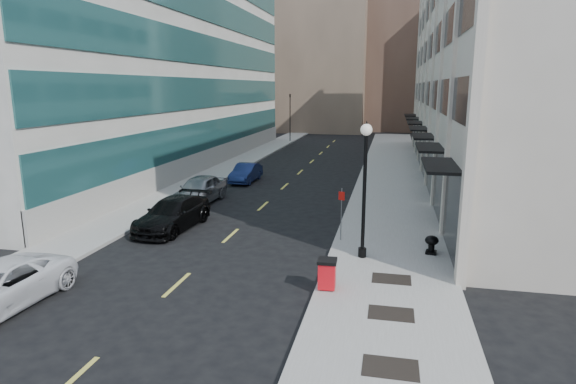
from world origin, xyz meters
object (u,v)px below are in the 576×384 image
at_px(car_silver_sedan, 200,189).
at_px(traffic_signal, 290,97).
at_px(trash_bin, 327,273).
at_px(urn_planter, 432,243).
at_px(lamppost, 365,179).
at_px(car_blue_sedan, 246,173).
at_px(sign_post, 341,207).
at_px(car_black_pickup, 173,214).

bearing_deg(car_silver_sedan, traffic_signal, 95.09).
xyz_separation_m(trash_bin, urn_planter, (3.81, 4.47, -0.10)).
xyz_separation_m(trash_bin, lamppost, (1.00, 3.47, 2.70)).
height_order(car_silver_sedan, urn_planter, car_silver_sedan).
xyz_separation_m(car_blue_sedan, sign_post, (8.50, -13.01, 1.02)).
distance_m(trash_bin, urn_planter, 5.88).
bearing_deg(car_blue_sedan, sign_post, -55.69).
relative_size(car_silver_sedan, trash_bin, 4.63).
relative_size(trash_bin, lamppost, 0.19).
distance_m(traffic_signal, urn_planter, 43.90).
relative_size(traffic_signal, car_blue_sedan, 1.67).
height_order(traffic_signal, car_black_pickup, traffic_signal).
height_order(car_blue_sedan, urn_planter, car_blue_sedan).
bearing_deg(car_silver_sedan, trash_bin, -48.13).
relative_size(car_black_pickup, car_silver_sedan, 1.08).
distance_m(car_black_pickup, sign_post, 8.57).
bearing_deg(urn_planter, car_blue_sedan, 131.46).
xyz_separation_m(car_silver_sedan, lamppost, (10.42, -8.05, 2.59)).
xyz_separation_m(traffic_signal, lamppost, (11.90, -42.05, -2.29)).
relative_size(trash_bin, urn_planter, 1.37).
xyz_separation_m(car_blue_sedan, trash_bin, (8.60, -18.53, 0.04)).
height_order(car_silver_sedan, lamppost, lamppost).
height_order(car_blue_sedan, trash_bin, car_blue_sedan).
bearing_deg(car_blue_sedan, car_black_pickup, -88.84).
distance_m(car_black_pickup, lamppost, 10.28).
height_order(trash_bin, lamppost, lamppost).
xyz_separation_m(lamppost, sign_post, (-1.10, 2.04, -1.72)).
distance_m(traffic_signal, lamppost, 43.76).
height_order(car_black_pickup, car_blue_sedan, car_black_pickup).
relative_size(trash_bin, sign_post, 0.44).
bearing_deg(lamppost, sign_post, 118.32).
xyz_separation_m(sign_post, urn_planter, (3.91, -1.04, -1.09)).
height_order(car_blue_sedan, sign_post, sign_post).
relative_size(car_silver_sedan, sign_post, 2.04).
height_order(car_black_pickup, lamppost, lamppost).
xyz_separation_m(traffic_signal, sign_post, (10.80, -40.01, -4.01)).
height_order(traffic_signal, urn_planter, traffic_signal).
bearing_deg(car_blue_sedan, traffic_signal, 96.03).
bearing_deg(car_silver_sedan, lamppost, -35.09).
height_order(car_black_pickup, sign_post, sign_post).
bearing_deg(lamppost, car_black_pickup, 165.12).
height_order(car_silver_sedan, trash_bin, car_silver_sedan).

